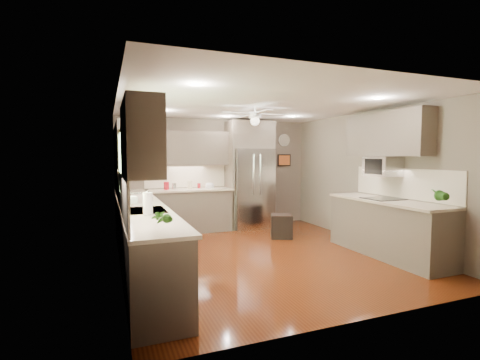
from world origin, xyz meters
TOP-DOWN VIEW (x-y plane):
  - floor at (0.00, 0.00)m, footprint 5.00×5.00m
  - ceiling at (0.00, 0.00)m, footprint 5.00×5.00m
  - wall_back at (0.00, 2.50)m, footprint 4.50×0.00m
  - wall_front at (0.00, -2.50)m, footprint 4.50×0.00m
  - wall_left at (-2.25, 0.00)m, footprint 0.00×5.00m
  - wall_right at (2.25, 0.00)m, footprint 0.00×5.00m
  - canister_a at (-1.22, 2.18)m, footprint 0.12×0.12m
  - canister_b at (-1.06, 2.18)m, footprint 0.11×0.11m
  - canister_c at (-0.72, 2.19)m, footprint 0.13×0.13m
  - canister_d at (-0.50, 2.26)m, footprint 0.08×0.08m
  - soap_bottle at (-2.07, -0.14)m, footprint 0.11×0.11m
  - potted_plant_left at (-1.94, -1.94)m, footprint 0.17×0.14m
  - potted_plant_right at (1.92, -1.74)m, footprint 0.22×0.20m
  - bowl at (-0.27, 2.18)m, footprint 0.26×0.26m
  - left_run at (-1.95, 0.15)m, footprint 0.65×4.70m
  - back_run at (-0.72, 2.20)m, footprint 1.85×0.65m
  - uppers at (-0.74, 0.71)m, footprint 4.50×4.70m
  - window at (-2.22, -0.50)m, footprint 0.05×1.12m
  - sink at (-1.93, -0.50)m, footprint 0.50×0.70m
  - refrigerator at (0.70, 2.16)m, footprint 1.06×0.75m
  - right_run at (1.93, -0.80)m, footprint 0.70×2.20m
  - microwave at (2.03, -0.55)m, footprint 0.43×0.55m
  - ceiling_fan at (-0.00, 0.30)m, footprint 1.18×1.18m
  - recessed_lights at (-0.04, 0.40)m, footprint 2.84×3.14m
  - wall_clock at (1.75, 2.48)m, footprint 0.30×0.03m
  - framed_print at (1.75, 2.48)m, footprint 0.36×0.03m
  - stool at (0.89, 0.97)m, footprint 0.56×0.56m
  - paper_towel at (-1.95, -0.90)m, footprint 0.12×0.12m

SIDE VIEW (x-z plane):
  - floor at x=0.00m, z-range 0.00..0.00m
  - stool at x=0.89m, z-range -0.01..0.48m
  - left_run at x=-1.95m, z-range -0.24..1.21m
  - back_run at x=-0.72m, z-range -0.24..1.21m
  - right_run at x=1.93m, z-range -0.24..1.21m
  - sink at x=-1.93m, z-range 0.75..1.07m
  - bowl at x=-0.27m, z-range 0.94..0.99m
  - canister_d at x=-0.50m, z-range 0.95..1.05m
  - canister_b at x=-1.06m, z-range 0.94..1.08m
  - canister_a at x=-1.22m, z-range 0.93..1.11m
  - canister_c at x=-0.72m, z-range 0.94..1.12m
  - soap_bottle at x=-2.07m, z-range 0.94..1.15m
  - paper_towel at x=-1.95m, z-range 0.94..1.23m
  - potted_plant_left at x=-1.94m, z-range 0.94..1.22m
  - potted_plant_right at x=1.92m, z-range 0.94..1.29m
  - refrigerator at x=0.70m, z-range -0.04..2.41m
  - wall_back at x=0.00m, z-range -1.00..3.50m
  - wall_front at x=0.00m, z-range -1.00..3.50m
  - wall_left at x=-2.25m, z-range -1.25..3.75m
  - wall_right at x=2.25m, z-range -1.25..3.75m
  - microwave at x=2.03m, z-range 1.31..1.65m
  - framed_print at x=1.75m, z-range 1.40..1.70m
  - window at x=-2.22m, z-range 1.09..2.01m
  - uppers at x=-0.74m, z-range 1.39..2.35m
  - wall_clock at x=1.75m, z-range 1.90..2.20m
  - ceiling_fan at x=0.00m, z-range 2.17..2.49m
  - recessed_lights at x=-0.04m, z-range 2.49..2.50m
  - ceiling at x=0.00m, z-range 2.50..2.50m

